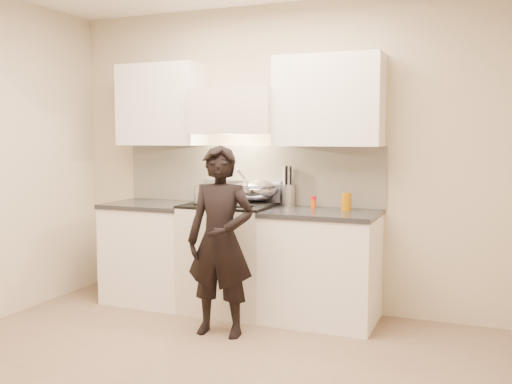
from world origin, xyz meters
TOP-DOWN VIEW (x-y plane):
  - ground_plane at (0.00, 0.00)m, footprint 4.00×4.00m
  - room_shell at (-0.06, 0.37)m, footprint 4.04×3.54m
  - stove at (-0.30, 1.42)m, footprint 0.76×0.65m
  - counter_right at (0.53, 1.43)m, footprint 0.92×0.67m
  - counter_left at (-1.08, 1.43)m, footprint 0.82×0.67m
  - wok at (-0.10, 1.56)m, footprint 0.38×0.47m
  - stock_pot at (-0.47, 1.32)m, footprint 0.31×0.25m
  - utensil_crock at (0.15, 1.66)m, footprint 0.13×0.13m
  - spice_jar at (0.41, 1.60)m, footprint 0.04×0.04m
  - oil_glass at (0.70, 1.54)m, footprint 0.08×0.08m
  - person at (-0.10, 0.81)m, footprint 0.56×0.39m

SIDE VIEW (x-z plane):
  - ground_plane at x=0.00m, z-range 0.00..0.00m
  - counter_right at x=0.53m, z-range 0.00..0.92m
  - counter_left at x=-1.08m, z-range 0.00..0.92m
  - stove at x=-0.30m, z-range 0.00..0.95m
  - person at x=-0.10m, z-range 0.00..1.46m
  - spice_jar at x=0.41m, z-range 0.92..1.02m
  - oil_glass at x=0.70m, z-range 0.92..1.07m
  - utensil_crock at x=0.15m, z-range 0.85..1.21m
  - stock_pot at x=-0.47m, z-range 0.96..1.11m
  - wok at x=-0.10m, z-range 0.91..1.22m
  - room_shell at x=-0.06m, z-range 0.25..2.95m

